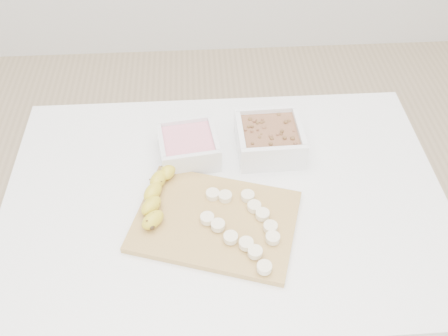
{
  "coord_description": "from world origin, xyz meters",
  "views": [
    {
      "loc": [
        -0.05,
        -0.73,
        1.61
      ],
      "look_at": [
        0.0,
        0.03,
        0.81
      ],
      "focal_mm": 40.0,
      "sensor_mm": 36.0,
      "label": 1
    }
  ],
  "objects": [
    {
      "name": "cutting_board",
      "position": [
        -0.03,
        -0.08,
        0.76
      ],
      "size": [
        0.4,
        0.33,
        0.01
      ],
      "primitive_type": "cube",
      "rotation": [
        0.0,
        0.0,
        -0.31
      ],
      "color": "tan",
      "rests_on": "table"
    },
    {
      "name": "bowl_granola",
      "position": [
        0.12,
        0.14,
        0.79
      ],
      "size": [
        0.16,
        0.16,
        0.07
      ],
      "color": "white",
      "rests_on": "table"
    },
    {
      "name": "bowl_yogurt",
      "position": [
        -0.08,
        0.13,
        0.78
      ],
      "size": [
        0.15,
        0.15,
        0.06
      ],
      "color": "white",
      "rests_on": "table"
    },
    {
      "name": "banana_slices",
      "position": [
        0.03,
        -0.1,
        0.77
      ],
      "size": [
        0.16,
        0.23,
        0.02
      ],
      "color": "#F4E6BD",
      "rests_on": "cutting_board"
    },
    {
      "name": "banana",
      "position": [
        -0.15,
        -0.02,
        0.78
      ],
      "size": [
        0.12,
        0.19,
        0.03
      ],
      "primitive_type": null,
      "rotation": [
        0.0,
        0.0,
        -0.41
      ],
      "color": "gold",
      "rests_on": "cutting_board"
    },
    {
      "name": "table",
      "position": [
        0.0,
        0.0,
        0.65
      ],
      "size": [
        1.0,
        0.7,
        0.75
      ],
      "color": "white",
      "rests_on": "ground"
    }
  ]
}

